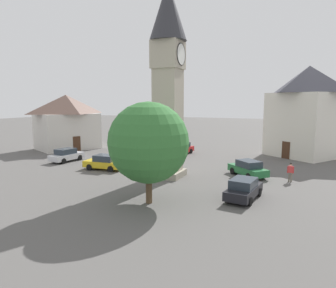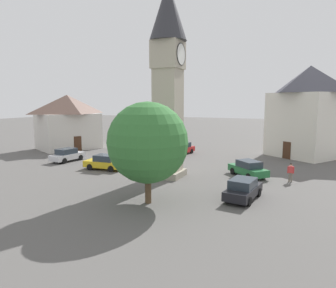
% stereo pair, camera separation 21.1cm
% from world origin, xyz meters
% --- Properties ---
extents(ground_plane, '(200.00, 200.00, 0.00)m').
position_xyz_m(ground_plane, '(0.00, 0.00, 0.00)').
color(ground_plane, '#565451').
extents(clock_tower, '(3.33, 3.33, 17.60)m').
position_xyz_m(clock_tower, '(0.00, 0.00, 10.25)').
color(clock_tower, gray).
rests_on(clock_tower, ground).
extents(car_blue_kerb, '(4.03, 4.19, 1.53)m').
position_xyz_m(car_blue_kerb, '(3.18, -6.79, 0.76)').
color(car_blue_kerb, '#236B38').
rests_on(car_blue_kerb, ground).
extents(car_silver_kerb, '(4.39, 2.50, 1.53)m').
position_xyz_m(car_silver_kerb, '(11.85, 3.52, 0.76)').
color(car_silver_kerb, red).
rests_on(car_silver_kerb, ground).
extents(car_red_corner, '(2.09, 4.26, 1.53)m').
position_xyz_m(car_red_corner, '(-0.07, 7.19, 0.76)').
color(car_red_corner, gold).
rests_on(car_red_corner, ground).
extents(car_white_side, '(4.26, 2.08, 1.53)m').
position_xyz_m(car_white_side, '(1.64, 13.80, 0.76)').
color(car_white_side, silver).
rests_on(car_white_side, ground).
extents(car_black_far, '(4.29, 2.16, 1.53)m').
position_xyz_m(car_black_far, '(-3.83, -7.73, 0.76)').
color(car_black_far, black).
rests_on(car_black_far, ground).
extents(pedestrian, '(0.26, 0.56, 1.69)m').
position_xyz_m(pedestrian, '(2.71, -10.53, 1.01)').
color(pedestrian, '#706656').
rests_on(pedestrian, ground).
extents(tree, '(5.54, 5.54, 7.00)m').
position_xyz_m(tree, '(-7.39, -1.92, 4.23)').
color(tree, brown).
rests_on(tree, ground).
extents(building_shop_left, '(10.90, 10.86, 11.37)m').
position_xyz_m(building_shop_left, '(17.33, -11.50, 5.80)').
color(building_shop_left, silver).
rests_on(building_shop_left, ground).
extents(building_terrace_right, '(10.21, 9.22, 7.92)m').
position_xyz_m(building_terrace_right, '(9.23, 20.55, 4.05)').
color(building_terrace_right, beige).
rests_on(building_terrace_right, ground).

